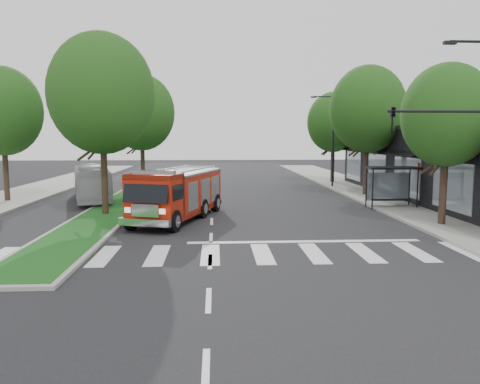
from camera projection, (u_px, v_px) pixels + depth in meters
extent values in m
plane|color=black|center=(211.00, 238.00, 20.80)|extent=(140.00, 140.00, 0.00)
cube|color=gray|center=(399.00, 203.00, 31.37)|extent=(5.00, 80.00, 0.15)
cube|color=gray|center=(140.00, 191.00, 38.33)|extent=(3.00, 50.00, 0.14)
cube|color=#154A16|center=(140.00, 190.00, 38.32)|extent=(2.60, 49.50, 0.02)
cube|color=black|center=(466.00, 166.00, 31.32)|extent=(8.00, 30.00, 5.00)
cylinder|color=black|center=(373.00, 190.00, 28.51)|extent=(0.08, 0.08, 2.50)
cylinder|color=black|center=(417.00, 190.00, 28.66)|extent=(0.08, 0.08, 2.50)
cylinder|color=black|center=(366.00, 188.00, 29.70)|extent=(0.08, 0.08, 2.50)
cylinder|color=black|center=(409.00, 187.00, 29.85)|extent=(0.08, 0.08, 2.50)
cube|color=black|center=(392.00, 168.00, 29.03)|extent=(3.20, 1.60, 0.12)
cube|color=#8C99A5|center=(387.00, 187.00, 29.87)|extent=(2.80, 0.04, 1.80)
cube|color=black|center=(391.00, 200.00, 29.26)|extent=(2.40, 0.40, 0.08)
cylinder|color=black|center=(443.00, 190.00, 23.17)|extent=(0.36, 0.36, 3.74)
ellipsoid|color=#13340E|center=(447.00, 115.00, 22.74)|extent=(4.40, 4.40, 5.06)
cylinder|color=black|center=(366.00, 167.00, 35.03)|extent=(0.36, 0.36, 4.40)
ellipsoid|color=#13340E|center=(368.00, 109.00, 34.53)|extent=(5.60, 5.60, 6.44)
cylinder|color=black|center=(333.00, 163.00, 44.98)|extent=(0.36, 0.36, 3.96)
ellipsoid|color=#13340E|center=(333.00, 122.00, 44.52)|extent=(5.00, 5.00, 5.75)
cylinder|color=black|center=(104.00, 176.00, 26.16)|extent=(0.36, 0.36, 4.62)
ellipsoid|color=#13340E|center=(102.00, 94.00, 25.63)|extent=(5.80, 5.80, 6.67)
cylinder|color=black|center=(143.00, 163.00, 40.06)|extent=(0.36, 0.36, 4.40)
ellipsoid|color=#13340E|center=(142.00, 113.00, 39.55)|extent=(5.60, 5.60, 6.44)
cylinder|color=black|center=(6.00, 172.00, 31.72)|extent=(0.36, 0.36, 4.18)
ellipsoid|color=#13340E|center=(2.00, 111.00, 31.24)|extent=(5.20, 5.20, 5.98)
cylinder|color=black|center=(474.00, 42.00, 16.91)|extent=(1.80, 0.10, 0.10)
cube|color=black|center=(450.00, 43.00, 16.87)|extent=(0.45, 0.20, 0.12)
cylinder|color=black|center=(441.00, 111.00, 17.14)|extent=(4.00, 0.10, 0.10)
imported|color=black|center=(392.00, 122.00, 17.10)|extent=(0.18, 0.22, 1.10)
cylinder|color=black|center=(333.00, 142.00, 40.72)|extent=(0.16, 0.16, 8.00)
cylinder|color=black|center=(324.00, 97.00, 40.21)|extent=(1.80, 0.10, 0.10)
cube|color=black|center=(314.00, 97.00, 40.17)|extent=(0.45, 0.20, 0.12)
cube|color=#621005|center=(179.00, 211.00, 25.33)|extent=(4.76, 8.45, 0.24)
cube|color=#971808|center=(184.00, 191.00, 25.96)|extent=(4.18, 6.61, 1.93)
cube|color=#971808|center=(154.00, 199.00, 22.34)|extent=(2.83, 2.39, 2.03)
cube|color=#B2B2B7|center=(183.00, 172.00, 25.84)|extent=(4.18, 6.61, 0.12)
cylinder|color=#B2B2B7|center=(169.00, 169.00, 26.03)|extent=(1.85, 5.54, 0.10)
cylinder|color=#B2B2B7|center=(198.00, 169.00, 25.60)|extent=(1.85, 5.54, 0.10)
cube|color=silver|center=(145.00, 222.00, 21.39)|extent=(2.49, 1.09, 0.34)
cube|color=#8C99A5|center=(154.00, 172.00, 22.19)|extent=(2.12, 0.97, 0.17)
cylinder|color=black|center=(131.00, 219.00, 22.46)|extent=(0.64, 1.11, 1.06)
cylinder|color=black|center=(174.00, 221.00, 21.90)|extent=(0.64, 1.11, 1.06)
cylinder|color=black|center=(165.00, 207.00, 26.35)|extent=(0.64, 1.11, 1.06)
cylinder|color=black|center=(203.00, 209.00, 25.79)|extent=(0.64, 1.11, 1.06)
cylinder|color=black|center=(181.00, 202.00, 28.57)|extent=(0.64, 1.11, 1.06)
cylinder|color=black|center=(215.00, 203.00, 28.01)|extent=(0.64, 1.11, 1.06)
imported|color=silver|center=(92.00, 183.00, 32.89)|extent=(4.69, 9.24, 2.51)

